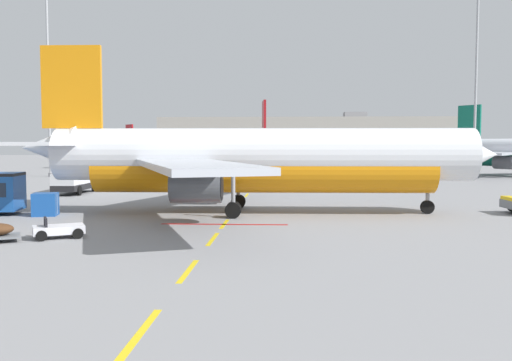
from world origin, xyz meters
TOP-DOWN VIEW (x-y plane):
  - ground at (40.00, 40.00)m, footprint 400.00×400.00m
  - apron_paint_markings at (18.00, 35.95)m, footprint 8.00×92.86m
  - airliner_foreground at (19.64, 27.73)m, footprint 34.71×34.62m
  - airliner_mid_left at (17.54, 76.34)m, footprint 31.27×31.62m
  - airliner_far_right at (-17.43, 109.19)m, footprint 21.39×23.22m
  - fuel_service_truck at (0.29, 42.98)m, footprint 2.79×7.05m
  - uld_cargo_container at (4.91, 25.53)m, footprint 1.89×1.86m
  - apron_light_mast_near at (-14.71, 71.03)m, footprint 1.80×1.80m
  - apron_light_mast_far at (49.43, 69.69)m, footprint 1.80×1.80m
  - terminal_satellite at (28.64, 140.06)m, footprint 81.55×18.78m

SIDE VIEW (x-z plane):
  - ground at x=40.00m, z-range 0.00..0.00m
  - apron_paint_markings at x=18.00m, z-range 0.00..0.01m
  - uld_cargo_container at x=4.91m, z-range 0.00..1.60m
  - fuel_service_truck at x=0.29m, z-range 0.08..3.22m
  - airliner_far_right at x=-17.43m, z-range -1.62..7.59m
  - airliner_mid_left at x=17.54m, z-range -1.95..9.13m
  - airliner_foreground at x=19.64m, z-range -2.15..10.05m
  - terminal_satellite at x=28.64m, z-range -0.78..13.05m
  - apron_light_mast_far at x=49.43m, z-range 3.17..31.21m
  - apron_light_mast_near at x=-14.71m, z-range 3.23..32.76m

